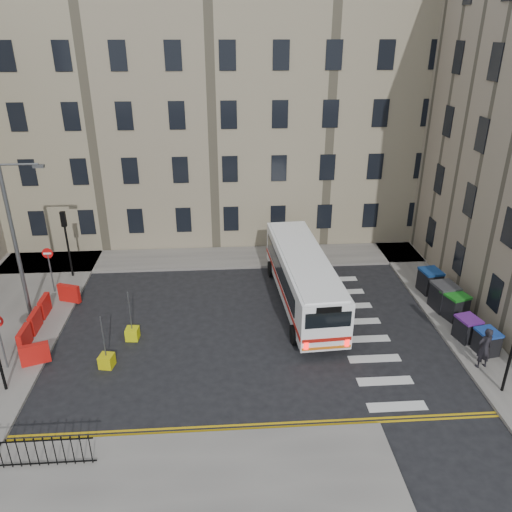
{
  "coord_description": "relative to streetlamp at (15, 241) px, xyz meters",
  "views": [
    {
      "loc": [
        -2.73,
        -21.27,
        13.85
      ],
      "look_at": [
        -1.11,
        2.37,
        3.0
      ],
      "focal_mm": 35.0,
      "sensor_mm": 36.0,
      "label": 1
    }
  ],
  "objects": [
    {
      "name": "roadworks_barriers",
      "position": [
        1.16,
        -1.5,
        -3.69
      ],
      "size": [
        1.66,
        6.26,
        1.0
      ],
      "color": "red",
      "rests_on": "pavement_west"
    },
    {
      "name": "wheelie_bin_c",
      "position": [
        22.0,
        -1.7,
        -3.5
      ],
      "size": [
        1.38,
        1.49,
        1.36
      ],
      "rotation": [
        0.0,
        0.0,
        0.3
      ],
      "color": "black",
      "rests_on": "pavement_east"
    },
    {
      "name": "pedestrian",
      "position": [
        21.47,
        -5.88,
        -3.2
      ],
      "size": [
        0.8,
        0.6,
        1.98
      ],
      "primitive_type": "imported",
      "rotation": [
        0.0,
        0.0,
        3.33
      ],
      "color": "black",
      "rests_on": "pavement_east"
    },
    {
      "name": "pavement_north",
      "position": [
        7.0,
        6.6,
        -4.26
      ],
      "size": [
        36.0,
        3.2,
        0.15
      ],
      "primitive_type": "cube",
      "color": "slate",
      "rests_on": "ground"
    },
    {
      "name": "pavement_east",
      "position": [
        22.0,
        2.0,
        -4.26
      ],
      "size": [
        2.4,
        26.0,
        0.15
      ],
      "primitive_type": "cube",
      "color": "slate",
      "rests_on": "ground"
    },
    {
      "name": "wheelie_bin_d",
      "position": [
        21.82,
        -0.85,
        -3.46
      ],
      "size": [
        1.32,
        1.47,
        1.45
      ],
      "rotation": [
        0.0,
        0.0,
        0.15
      ],
      "color": "black",
      "rests_on": "pavement_east"
    },
    {
      "name": "bollard_yellow",
      "position": [
        5.66,
        -2.4,
        -4.04
      ],
      "size": [
        0.65,
        0.65,
        0.6
      ],
      "primitive_type": "cube",
      "rotation": [
        0.0,
        0.0,
        -0.08
      ],
      "color": "#CCD00B",
      "rests_on": "ground"
    },
    {
      "name": "bollard_chevron",
      "position": [
        4.86,
        -4.54,
        -4.04
      ],
      "size": [
        0.71,
        0.71,
        0.6
      ],
      "primitive_type": "cube",
      "rotation": [
        0.0,
        0.0,
        -0.21
      ],
      "color": "#C3B80B",
      "rests_on": "ground"
    },
    {
      "name": "traffic_light_nw",
      "position": [
        1.0,
        4.5,
        -1.47
      ],
      "size": [
        0.28,
        0.22,
        4.1
      ],
      "color": "black",
      "rests_on": "pavement_west"
    },
    {
      "name": "wheelie_bin_a",
      "position": [
        22.17,
        -4.85,
        -3.61
      ],
      "size": [
        1.08,
        1.18,
        1.14
      ],
      "rotation": [
        0.0,
        0.0,
        0.19
      ],
      "color": "black",
      "rests_on": "pavement_east"
    },
    {
      "name": "wheelie_bin_b",
      "position": [
        21.76,
        -3.73,
        -3.59
      ],
      "size": [
        1.14,
        1.25,
        1.17
      ],
      "rotation": [
        0.0,
        0.0,
        0.23
      ],
      "color": "black",
      "rests_on": "pavement_east"
    },
    {
      "name": "pavement_west",
      "position": [
        -1.0,
        -1.0,
        -4.26
      ],
      "size": [
        6.0,
        22.0,
        0.15
      ],
      "primitive_type": "cube",
      "color": "slate",
      "rests_on": "ground"
    },
    {
      "name": "bus",
      "position": [
        14.43,
        0.49,
        -2.69
      ],
      "size": [
        3.11,
        10.62,
        2.85
      ],
      "rotation": [
        0.0,
        0.0,
        0.06
      ],
      "color": "white",
      "rests_on": "ground"
    },
    {
      "name": "terrace_north",
      "position": [
        6.0,
        13.5,
        4.28
      ],
      "size": [
        38.3,
        10.8,
        17.2
      ],
      "color": "gray",
      "rests_on": "ground"
    },
    {
      "name": "wheelie_bin_e",
      "position": [
        21.82,
        1.08,
        -3.52
      ],
      "size": [
        1.22,
        1.35,
        1.33
      ],
      "rotation": [
        0.0,
        0.0,
        0.15
      ],
      "color": "black",
      "rests_on": "pavement_east"
    },
    {
      "name": "no_entry_north",
      "position": [
        0.5,
        2.5,
        -2.26
      ],
      "size": [
        0.6,
        0.08,
        3.0
      ],
      "color": "#595B5E",
      "rests_on": "pavement_west"
    },
    {
      "name": "streetlamp",
      "position": [
        0.0,
        0.0,
        0.0
      ],
      "size": [
        0.5,
        0.22,
        8.14
      ],
      "color": "#595B5E",
      "rests_on": "pavement_west"
    },
    {
      "name": "pavement_sw",
      "position": [
        6.0,
        -12.0,
        -4.26
      ],
      "size": [
        20.0,
        6.0,
        0.15
      ],
      "primitive_type": "cube",
      "color": "slate",
      "rests_on": "ground"
    },
    {
      "name": "ground",
      "position": [
        13.0,
        -2.0,
        -4.34
      ],
      "size": [
        120.0,
        120.0,
        0.0
      ],
      "primitive_type": "plane",
      "color": "black",
      "rests_on": "ground"
    }
  ]
}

